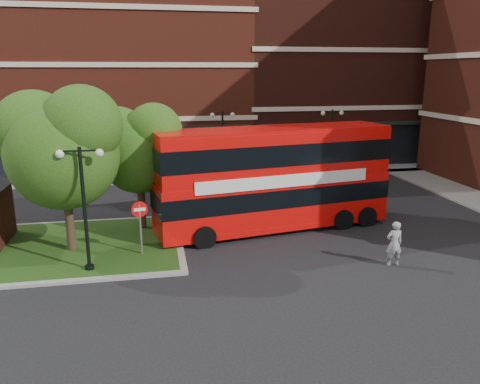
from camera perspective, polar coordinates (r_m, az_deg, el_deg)
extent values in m
plane|color=black|center=(19.48, -1.44, -8.76)|extent=(120.00, 120.00, 0.00)
cube|color=slate|center=(35.12, -5.80, 1.92)|extent=(44.00, 3.00, 0.12)
cube|color=maroon|center=(41.98, -18.23, 12.91)|extent=(26.00, 12.00, 14.00)
cube|color=#471911|center=(44.93, 11.70, 14.67)|extent=(18.00, 12.00, 16.00)
cube|color=gray|center=(22.63, -23.33, -6.44)|extent=(12.60, 7.60, 0.12)
cube|color=#19380F|center=(22.62, -23.33, -6.41)|extent=(12.00, 7.00, 0.15)
cylinder|color=#2D2116|center=(21.28, -20.18, -2.03)|extent=(0.36, 0.36, 3.92)
sphere|color=#234B12|center=(20.76, -20.75, 4.28)|extent=(4.60, 4.60, 4.60)
sphere|color=#234B12|center=(21.53, -23.70, 6.79)|extent=(3.45, 3.45, 3.45)
sphere|color=#234B12|center=(20.00, -18.68, 7.75)|extent=(3.22, 3.22, 3.22)
cylinder|color=#2D2116|center=(23.44, -11.95, -0.52)|extent=(0.36, 0.36, 3.47)
sphere|color=#234B12|center=(22.99, -12.22, 4.56)|extent=(3.80, 3.80, 3.80)
sphere|color=#234B12|center=(23.48, -14.63, 6.62)|extent=(2.85, 2.85, 2.85)
sphere|color=#234B12|center=(22.45, -10.44, 7.29)|extent=(2.66, 2.66, 2.66)
cylinder|color=black|center=(18.79, -18.40, -2.30)|extent=(0.14, 0.14, 5.00)
cylinder|color=black|center=(19.57, -17.84, -8.90)|extent=(0.36, 0.36, 0.30)
cube|color=black|center=(18.28, -18.99, 4.77)|extent=(1.40, 0.06, 0.06)
sphere|color=#F2EACC|center=(18.41, -21.12, 4.33)|extent=(0.32, 0.32, 0.32)
sphere|color=#F2EACC|center=(18.21, -16.78, 4.59)|extent=(0.32, 0.32, 0.32)
cylinder|color=black|center=(32.93, -2.12, 5.47)|extent=(0.14, 0.14, 5.00)
cylinder|color=black|center=(33.39, -2.08, 1.48)|extent=(0.36, 0.36, 0.30)
cube|color=black|center=(32.64, -2.16, 9.54)|extent=(1.40, 0.06, 0.06)
sphere|color=#F2EACC|center=(32.56, -3.39, 9.34)|extent=(0.32, 0.32, 0.32)
sphere|color=#F2EACC|center=(32.76, -0.93, 9.40)|extent=(0.32, 0.32, 0.32)
cylinder|color=black|center=(35.02, 11.00, 5.76)|extent=(0.14, 0.14, 5.00)
cylinder|color=black|center=(35.44, 10.82, 2.00)|extent=(0.36, 0.36, 0.30)
cube|color=black|center=(34.74, 11.19, 9.59)|extent=(1.40, 0.06, 0.06)
sphere|color=#F2EACC|center=(34.50, 10.09, 9.44)|extent=(0.32, 0.32, 0.32)
sphere|color=#F2EACC|center=(35.02, 12.26, 9.41)|extent=(0.32, 0.32, 0.32)
cube|color=red|center=(23.23, 4.07, -0.74)|extent=(11.94, 4.63, 2.22)
cube|color=red|center=(22.75, 4.17, 4.67)|extent=(11.82, 4.59, 2.22)
cube|color=black|center=(22.73, 4.18, 4.95)|extent=(11.94, 4.63, 1.01)
cube|color=silver|center=(21.76, 5.62, 1.34)|extent=(8.61, 1.56, 0.58)
imported|color=gray|center=(20.01, 18.29, -5.99)|extent=(0.69, 0.46, 1.88)
imported|color=#B0B2B8|center=(34.37, -11.18, 2.59)|extent=(4.46, 2.15, 1.47)
imported|color=silver|center=(36.66, 9.83, 3.33)|extent=(4.31, 1.81, 1.38)
cylinder|color=slate|center=(20.22, -12.01, -4.66)|extent=(0.08, 0.08, 2.32)
cylinder|color=red|center=(19.94, -12.16, -2.07)|extent=(0.68, 0.15, 0.68)
cube|color=white|center=(19.94, -12.16, -2.07)|extent=(0.48, 0.11, 0.13)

